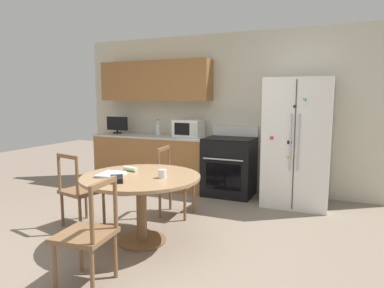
# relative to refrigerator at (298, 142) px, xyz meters

# --- Properties ---
(ground_plane) EXTENTS (14.00, 14.00, 0.00)m
(ground_plane) POSITION_rel_refrigerator_xyz_m (-1.29, -2.19, -0.91)
(ground_plane) COLOR gray
(back_wall) EXTENTS (5.20, 0.44, 2.60)m
(back_wall) POSITION_rel_refrigerator_xyz_m (-1.59, 0.40, 0.53)
(back_wall) COLOR beige
(back_wall) RESTS_ON ground_plane
(kitchen_counter) EXTENTS (2.07, 0.64, 0.90)m
(kitchen_counter) POSITION_rel_refrigerator_xyz_m (-2.46, 0.10, -0.46)
(kitchen_counter) COLOR #936033
(kitchen_counter) RESTS_ON ground_plane
(refrigerator) EXTENTS (0.90, 0.81, 1.82)m
(refrigerator) POSITION_rel_refrigerator_xyz_m (0.00, 0.00, 0.00)
(refrigerator) COLOR white
(refrigerator) RESTS_ON ground_plane
(oven_range) EXTENTS (0.76, 0.68, 1.08)m
(oven_range) POSITION_rel_refrigerator_xyz_m (-1.04, 0.07, -0.44)
(oven_range) COLOR black
(oven_range) RESTS_ON ground_plane
(microwave) EXTENTS (0.46, 0.36, 0.28)m
(microwave) POSITION_rel_refrigerator_xyz_m (-1.78, 0.14, 0.13)
(microwave) COLOR white
(microwave) RESTS_ON kitchen_counter
(countertop_tv) EXTENTS (0.42, 0.16, 0.31)m
(countertop_tv) POSITION_rel_refrigerator_xyz_m (-3.20, 0.11, 0.16)
(countertop_tv) COLOR black
(countertop_tv) RESTS_ON kitchen_counter
(counter_bottle) EXTENTS (0.08, 0.08, 0.27)m
(counter_bottle) POSITION_rel_refrigerator_xyz_m (-2.36, 0.13, 0.09)
(counter_bottle) COLOR silver
(counter_bottle) RESTS_ON kitchen_counter
(dining_table) EXTENTS (1.26, 1.26, 0.73)m
(dining_table) POSITION_rel_refrigerator_xyz_m (-1.37, -2.05, -0.31)
(dining_table) COLOR #997551
(dining_table) RESTS_ON ground_plane
(dining_chair_left) EXTENTS (0.50, 0.50, 0.90)m
(dining_chair_left) POSITION_rel_refrigerator_xyz_m (-2.29, -1.94, -0.48)
(dining_chair_left) COLOR brown
(dining_chair_left) RESTS_ON ground_plane
(dining_chair_far) EXTENTS (0.45, 0.45, 0.90)m
(dining_chair_far) POSITION_rel_refrigerator_xyz_m (-1.42, -1.13, -0.48)
(dining_chair_far) COLOR brown
(dining_chair_far) RESTS_ON ground_plane
(dining_chair_near) EXTENTS (0.46, 0.46, 0.90)m
(dining_chair_near) POSITION_rel_refrigerator_xyz_m (-1.31, -2.97, -0.48)
(dining_chair_near) COLOR brown
(dining_chair_near) RESTS_ON ground_plane
(candle_glass) EXTENTS (0.09, 0.09, 0.09)m
(candle_glass) POSITION_rel_refrigerator_xyz_m (-1.11, -2.06, -0.14)
(candle_glass) COLOR silver
(candle_glass) RESTS_ON dining_table
(folded_napkin) EXTENTS (0.18, 0.08, 0.05)m
(folded_napkin) POSITION_rel_refrigerator_xyz_m (-1.59, -1.91, -0.15)
(folded_napkin) COLOR beige
(folded_napkin) RESTS_ON dining_table
(wallet) EXTENTS (0.17, 0.17, 0.07)m
(wallet) POSITION_rel_refrigerator_xyz_m (-1.42, -2.41, -0.15)
(wallet) COLOR black
(wallet) RESTS_ON dining_table
(mail_stack) EXTENTS (0.27, 0.33, 0.02)m
(mail_stack) POSITION_rel_refrigerator_xyz_m (-1.66, -2.17, -0.17)
(mail_stack) COLOR white
(mail_stack) RESTS_ON dining_table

